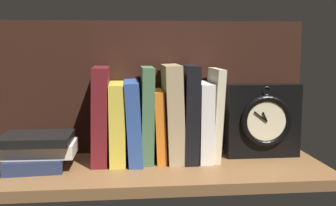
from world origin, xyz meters
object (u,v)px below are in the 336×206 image
Objects in this scene: book_green_romantic at (147,114)px; framed_clock at (263,120)px; book_black_skeptic at (189,113)px; book_stack_side at (37,151)px; book_tan_shortstories at (173,113)px; book_orange_pandolfini at (159,125)px; book_white_catcher at (203,121)px; book_cream_twain at (214,114)px; book_maroon_dawkins at (101,115)px; book_yellow_seinlanguage at (117,122)px; book_blue_modern at (133,121)px.

book_green_romantic reaches higher than framed_clock.
book_green_romantic is at bearing -180.00° from book_black_skeptic.
book_tan_shortstories is at bearing 7.98° from book_stack_side.
book_orange_pandolfini is 0.91× the size of book_white_catcher.
book_stack_side is (-40.53, -4.60, -5.54)cm from book_white_catcher.
book_green_romantic is 6.53cm from book_tan_shortstories.
book_black_skeptic is at bearing 180.00° from book_white_catcher.
book_cream_twain is at bearing -0.00° from book_black_skeptic.
book_tan_shortstories is (6.53, 0.00, 0.25)cm from book_green_romantic.
book_maroon_dawkins is 22.08cm from book_black_skeptic.
book_cream_twain is 13.17cm from framed_clock.
book_orange_pandolfini is at bearing 0.00° from book_yellow_seinlanguage.
book_cream_twain is (10.67, 0.00, -0.49)cm from book_tan_shortstories.
book_blue_modern is 0.85× the size of book_green_romantic.
book_maroon_dawkins reaches higher than book_cream_twain.
book_maroon_dawkins is 8.20cm from book_blue_modern.
book_maroon_dawkins is 14.78cm from book_orange_pandolfini.
book_orange_pandolfini is at bearing 180.00° from book_cream_twain.
book_white_catcher is at bearing -178.80° from framed_clock.
book_maroon_dawkins is 11.50cm from book_green_romantic.
book_green_romantic is at bearing 180.00° from book_white_catcher.
book_orange_pandolfini is 11.30cm from book_white_catcher.
framed_clock reaches higher than book_orange_pandolfini.
book_stack_side is at bearing -172.02° from book_tan_shortstories.
book_cream_twain reaches higher than book_yellow_seinlanguage.
book_white_catcher reaches higher than framed_clock.
book_green_romantic is at bearing -179.36° from framed_clock.
book_white_catcher is (11.27, 0.00, 0.91)cm from book_orange_pandolfini.
book_stack_side is at bearing -173.96° from book_cream_twain.
book_tan_shortstories reaches higher than book_stack_side.
book_maroon_dawkins is 1.24× the size of framed_clock.
book_yellow_seinlanguage is 3.92cm from book_blue_modern.
book_blue_modern reaches higher than framed_clock.
book_maroon_dawkins is at bearing 180.00° from book_orange_pandolfini.
book_blue_modern is at bearing 11.40° from book_stack_side.
book_orange_pandolfini is 4.76cm from book_tan_shortstories.
book_white_catcher is (14.25, 0.00, -2.02)cm from book_green_romantic.
book_maroon_dawkins reaches higher than book_orange_pandolfini.
book_tan_shortstories is (13.93, 0.00, 2.22)cm from book_yellow_seinlanguage.
book_maroon_dawkins is at bearing 180.00° from book_white_catcher.
book_yellow_seinlanguage is (4.10, 0.00, -2.00)cm from book_maroon_dawkins.
book_cream_twain is (14.21, 0.00, 2.68)cm from book_orange_pandolfini.
book_green_romantic reaches higher than book_white_catcher.
book_tan_shortstories reaches higher than book_orange_pandolfini.
book_yellow_seinlanguage is at bearing -179.49° from framed_clock.
framed_clock is at bearing 0.51° from book_yellow_seinlanguage.
book_maroon_dawkins is 1.21× the size of book_white_catcher.
book_tan_shortstories is at bearing -180.00° from book_black_skeptic.
book_blue_modern is 1.13× the size of book_orange_pandolfini.
book_white_catcher is 1.14× the size of book_stack_side.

